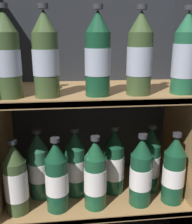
% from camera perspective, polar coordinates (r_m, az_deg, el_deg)
% --- Properties ---
extents(fridge_back_wall, '(0.73, 0.02, 0.95)m').
position_cam_1_polar(fridge_back_wall, '(1.14, -1.27, 0.44)').
color(fridge_back_wall, '#23262B').
rests_on(fridge_back_wall, ground_plane).
extents(fridge_side_right, '(0.02, 0.38, 0.95)m').
position_cam_1_polar(fridge_side_right, '(1.06, 19.04, -1.71)').
color(fridge_side_right, '#23262B').
rests_on(fridge_side_right, ground_plane).
extents(shelf_lower, '(0.69, 0.34, 0.20)m').
position_cam_1_polar(shelf_lower, '(1.10, -0.24, -18.26)').
color(shelf_lower, '#9E7547').
rests_on(shelf_lower, ground_plane).
extents(shelf_upper, '(0.69, 0.34, 0.61)m').
position_cam_1_polar(shelf_upper, '(0.97, -0.29, -4.46)').
color(shelf_upper, '#9E7547').
rests_on(shelf_upper, ground_plane).
extents(bottle_upper_front_0, '(0.08, 0.08, 0.27)m').
position_cam_1_polar(bottle_upper_front_0, '(0.83, -18.81, 11.23)').
color(bottle_upper_front_0, '#384C28').
rests_on(bottle_upper_front_0, shelf_upper).
extents(bottle_upper_front_1, '(0.08, 0.08, 0.27)m').
position_cam_1_polar(bottle_upper_front_1, '(0.82, -10.91, 11.71)').
color(bottle_upper_front_1, '#384C28').
rests_on(bottle_upper_front_1, shelf_upper).
extents(bottle_upper_front_2, '(0.08, 0.08, 0.27)m').
position_cam_1_polar(bottle_upper_front_2, '(0.82, 0.11, 12.00)').
color(bottle_upper_front_2, '#144228').
rests_on(bottle_upper_front_2, shelf_upper).
extents(bottle_upper_front_3, '(0.08, 0.08, 0.27)m').
position_cam_1_polar(bottle_upper_front_3, '(0.84, 9.48, 11.90)').
color(bottle_upper_front_3, '#384C28').
rests_on(bottle_upper_front_3, shelf_upper).
extents(bottle_upper_front_4, '(0.08, 0.08, 0.27)m').
position_cam_1_polar(bottle_upper_front_4, '(0.90, 18.82, 11.47)').
color(bottle_upper_front_4, '#1E5638').
rests_on(bottle_upper_front_4, shelf_upper).
extents(bottle_lower_front_0, '(0.08, 0.08, 0.27)m').
position_cam_1_polar(bottle_lower_front_0, '(0.96, -17.06, -14.07)').
color(bottle_lower_front_0, '#384C28').
rests_on(bottle_lower_front_0, shelf_lower).
extents(bottle_lower_front_1, '(0.08, 0.08, 0.27)m').
position_cam_1_polar(bottle_lower_front_1, '(0.94, -8.54, -13.99)').
color(bottle_lower_front_1, '#144228').
rests_on(bottle_lower_front_1, shelf_lower).
extents(bottle_lower_front_2, '(0.08, 0.08, 0.27)m').
position_cam_1_polar(bottle_lower_front_2, '(0.95, -0.16, -13.72)').
color(bottle_lower_front_2, '#194C2D').
rests_on(bottle_lower_front_2, shelf_lower).
extents(bottle_lower_front_3, '(0.08, 0.08, 0.27)m').
position_cam_1_polar(bottle_lower_front_3, '(0.97, 9.74, -12.96)').
color(bottle_lower_front_3, '#144228').
rests_on(bottle_lower_front_3, shelf_lower).
extents(bottle_lower_front_4, '(0.08, 0.08, 0.27)m').
position_cam_1_polar(bottle_lower_front_4, '(1.01, 16.57, -12.22)').
color(bottle_lower_front_4, '#144228').
rests_on(bottle_lower_front_4, shelf_lower).
extents(bottle_lower_back_0, '(0.08, 0.08, 0.27)m').
position_cam_1_polar(bottle_lower_back_0, '(1.02, -12.32, -11.53)').
color(bottle_lower_back_0, '#285B42').
rests_on(bottle_lower_back_0, shelf_lower).
extents(bottle_lower_back_1, '(0.08, 0.08, 0.27)m').
position_cam_1_polar(bottle_lower_back_1, '(1.02, -4.53, -11.38)').
color(bottle_lower_back_1, '#1E5638').
rests_on(bottle_lower_back_1, shelf_lower).
extents(bottle_lower_back_2, '(0.08, 0.08, 0.27)m').
position_cam_1_polar(bottle_lower_back_2, '(1.03, 3.93, -10.99)').
color(bottle_lower_back_2, '#144228').
rests_on(bottle_lower_back_2, shelf_lower).
extents(bottle_lower_back_3, '(0.08, 0.08, 0.27)m').
position_cam_1_polar(bottle_lower_back_3, '(1.07, 11.66, -10.38)').
color(bottle_lower_back_3, '#144228').
rests_on(bottle_lower_back_3, shelf_lower).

